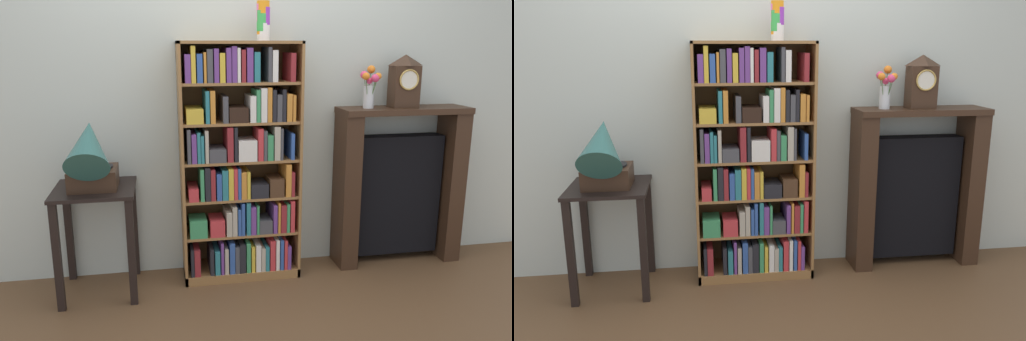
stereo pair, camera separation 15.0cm
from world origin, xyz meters
TOP-DOWN VIEW (x-y plane):
  - ground_plane at (0.00, 0.00)m, footprint 7.40×6.40m
  - wall_back at (0.12, 0.32)m, footprint 4.40×0.08m
  - bookshelf at (0.00, 0.11)m, footprint 0.77×0.31m
  - cup_stack at (0.16, 0.14)m, footprint 0.08×0.08m
  - side_table_left at (-0.92, 0.03)m, footprint 0.48×0.49m
  - gramophone at (-0.92, -0.06)m, footprint 0.28×0.48m
  - fireplace_mantel at (1.15, 0.16)m, footprint 0.91×0.28m
  - mantel_clock at (1.14, 0.14)m, footprint 0.18×0.14m
  - flower_vase at (0.89, 0.13)m, footprint 0.15×0.17m

SIDE VIEW (x-z plane):
  - ground_plane at x=0.00m, z-range -0.02..0.00m
  - side_table_left at x=-0.92m, z-range 0.16..0.85m
  - fireplace_mantel at x=1.15m, z-range -0.01..1.11m
  - bookshelf at x=0.00m, z-range -0.04..1.52m
  - gramophone at x=-0.92m, z-range 0.66..1.16m
  - flower_vase at x=0.89m, z-range 1.13..1.41m
  - mantel_clock at x=1.14m, z-range 1.12..1.47m
  - wall_back at x=0.12m, z-range 0.00..2.60m
  - cup_stack at x=0.16m, z-range 1.56..1.80m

